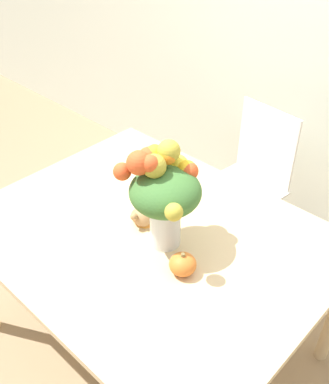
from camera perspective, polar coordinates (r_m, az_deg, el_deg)
ground_plane at (r=2.46m, az=-1.50°, el=-18.29°), size 12.00×12.00×0.00m
dining_table at (r=1.95m, az=-1.80°, el=-6.82°), size 1.47×1.16×0.75m
flower_vase at (r=1.70m, az=-0.13°, el=0.04°), size 0.33×0.30×0.44m
pumpkin at (r=1.71m, az=2.33°, el=-9.14°), size 0.10×0.10×0.10m
turkey_figurine at (r=1.92m, az=-2.68°, el=-2.97°), size 0.10×0.13×0.08m
dining_chair_near_window at (r=2.72m, az=10.58°, el=1.26°), size 0.46×0.46×0.91m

